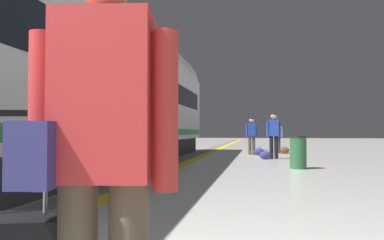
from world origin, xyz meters
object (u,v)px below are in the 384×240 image
(high_speed_train, at_px, (10,52))
(duffel_bag_mid, at_px, (259,152))
(passenger_far, at_px, (277,133))
(duffel_bag_far, at_px, (284,150))
(traveller_foreground, at_px, (99,142))
(passenger_mid, at_px, (252,133))
(passenger_near, at_px, (274,132))
(duffel_bag_near, at_px, (265,155))
(waste_bin, at_px, (298,152))

(high_speed_train, relative_size, duffel_bag_mid, 64.78)
(passenger_far, distance_m, duffel_bag_far, 0.85)
(traveller_foreground, relative_size, passenger_mid, 1.03)
(passenger_near, height_order, duffel_bag_near, passenger_near)
(passenger_near, bearing_deg, passenger_mid, 110.05)
(traveller_foreground, bearing_deg, duffel_bag_near, 86.46)
(high_speed_train, relative_size, waste_bin, 31.32)
(passenger_near, relative_size, duffel_bag_near, 3.91)
(traveller_foreground, height_order, duffel_bag_near, traveller_foreground)
(passenger_mid, distance_m, duffel_bag_far, 2.04)
(traveller_foreground, bearing_deg, passenger_far, 85.18)
(duffel_bag_mid, bearing_deg, duffel_bag_near, -84.61)
(duffel_bag_mid, distance_m, duffel_bag_far, 1.89)
(passenger_mid, height_order, duffel_bag_far, passenger_mid)
(duffel_bag_far, bearing_deg, passenger_mid, -142.03)
(passenger_far, bearing_deg, duffel_bag_far, -21.62)
(duffel_bag_near, height_order, passenger_far, passenger_far)
(passenger_mid, bearing_deg, passenger_far, 47.90)
(passenger_far, bearing_deg, passenger_mid, -132.10)
(waste_bin, bearing_deg, passenger_near, 97.84)
(duffel_bag_near, xyz_separation_m, duffel_bag_far, (0.94, 3.82, 0.00))
(duffel_bag_mid, bearing_deg, waste_bin, -79.60)
(traveller_foreground, bearing_deg, high_speed_train, 128.90)
(duffel_bag_near, bearing_deg, high_speed_train, -121.74)
(passenger_mid, height_order, passenger_far, passenger_mid)
(traveller_foreground, bearing_deg, waste_bin, 80.18)
(passenger_far, distance_m, waste_bin, 7.35)
(duffel_bag_mid, height_order, waste_bin, waste_bin)
(passenger_near, xyz_separation_m, passenger_mid, (-0.86, 2.36, -0.05))
(passenger_near, xyz_separation_m, duffel_bag_mid, (-0.54, 2.02, -0.85))
(duffel_bag_near, bearing_deg, waste_bin, -76.23)
(high_speed_train, bearing_deg, passenger_near, 57.61)
(passenger_far, bearing_deg, high_speed_train, -114.82)
(high_speed_train, xyz_separation_m, passenger_near, (5.11, 8.06, -1.50))
(traveller_foreground, height_order, duffel_bag_mid, traveller_foreground)
(passenger_near, distance_m, duffel_bag_mid, 2.26)
(passenger_near, height_order, passenger_mid, passenger_near)
(duffel_bag_near, xyz_separation_m, waste_bin, (0.83, -3.38, 0.30))
(duffel_bag_mid, height_order, duffel_bag_far, same)
(traveller_foreground, xyz_separation_m, passenger_near, (1.11, 13.03, 0.02))
(duffel_bag_mid, relative_size, passenger_far, 0.28)
(traveller_foreground, height_order, passenger_near, passenger_near)
(traveller_foreground, bearing_deg, duffel_bag_far, 84.05)
(duffel_bag_far, xyz_separation_m, waste_bin, (-0.11, -7.20, 0.30))
(traveller_foreground, xyz_separation_m, passenger_mid, (0.25, 15.39, -0.03))
(traveller_foreground, height_order, duffel_bag_far, traveller_foreground)
(passenger_mid, bearing_deg, duffel_bag_far, 37.97)
(passenger_near, bearing_deg, duffel_bag_near, -135.67)
(duffel_bag_far, distance_m, waste_bin, 7.21)
(traveller_foreground, xyz_separation_m, passenger_far, (1.40, 16.67, -0.05))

